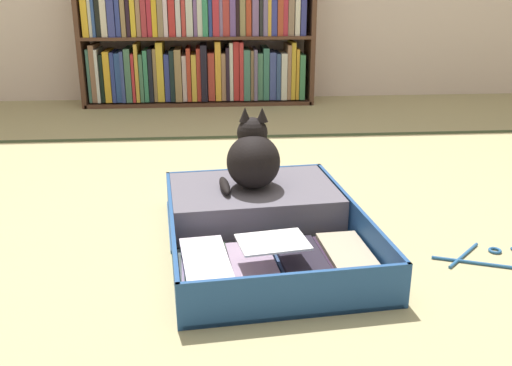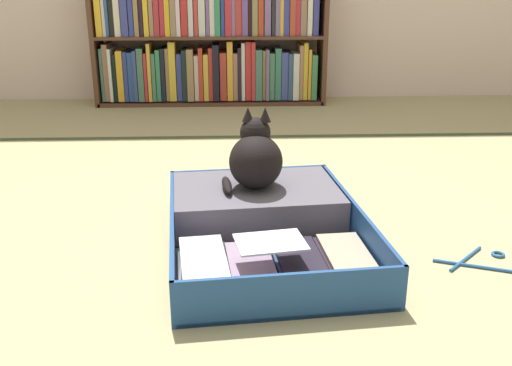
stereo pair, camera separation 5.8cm
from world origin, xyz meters
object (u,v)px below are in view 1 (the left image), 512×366
object	(u,v)px
bookshelf	(198,40)
open_suitcase	(260,220)
black_cat	(253,158)
clothes_hanger	(497,260)

from	to	relation	value
bookshelf	open_suitcase	distance (m)	2.25
bookshelf	open_suitcase	size ratio (longest dim) A/B	1.73
open_suitcase	black_cat	size ratio (longest dim) A/B	3.30
bookshelf	black_cat	size ratio (longest dim) A/B	5.71
clothes_hanger	bookshelf	bearing A→B (deg)	110.84
bookshelf	black_cat	distance (m)	2.10
bookshelf	black_cat	world-z (taller)	bookshelf
black_cat	clothes_hanger	xyz separation A→B (m)	(0.72, -0.38, -0.23)
bookshelf	black_cat	bearing A→B (deg)	-83.99
bookshelf	open_suitcase	world-z (taller)	bookshelf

